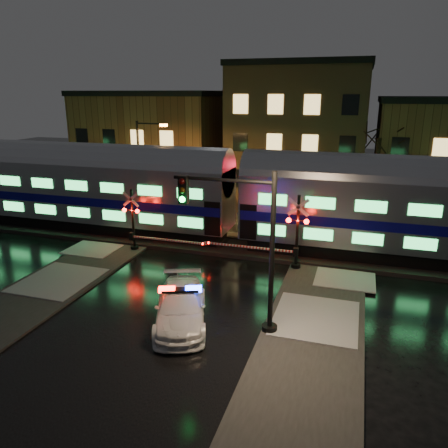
{
  "coord_description": "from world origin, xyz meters",
  "views": [
    {
      "loc": [
        7.74,
        -20.05,
        9.34
      ],
      "look_at": [
        0.66,
        2.5,
        2.2
      ],
      "focal_mm": 35.0,
      "sensor_mm": 36.0,
      "label": 1
    }
  ],
  "objects": [
    {
      "name": "police_car",
      "position": [
        1.08,
        -4.88,
        0.74
      ],
      "size": [
        3.71,
        5.48,
        1.64
      ],
      "rotation": [
        0.0,
        0.0,
        0.36
      ],
      "color": "white",
      "rests_on": "ground"
    },
    {
      "name": "streetlight",
      "position": [
        -7.76,
        9.0,
        4.25
      ],
      "size": [
        2.47,
        0.26,
        7.38
      ],
      "color": "black",
      "rests_on": "ground"
    },
    {
      "name": "train",
      "position": [
        0.72,
        5.0,
        3.38
      ],
      "size": [
        51.0,
        3.12,
        5.92
      ],
      "color": "black",
      "rests_on": "ballast"
    },
    {
      "name": "crossing_signal_right",
      "position": [
        4.47,
        2.31,
        1.73
      ],
      "size": [
        5.91,
        0.66,
        4.19
      ],
      "color": "black",
      "rests_on": "ground"
    },
    {
      "name": "crossing_signal_left",
      "position": [
        -4.71,
        2.3,
        1.59
      ],
      "size": [
        5.43,
        0.64,
        3.85
      ],
      "color": "black",
      "rests_on": "ground"
    },
    {
      "name": "traffic_light",
      "position": [
        3.77,
        -4.6,
        3.52
      ],
      "size": [
        4.28,
        0.74,
        6.61
      ],
      "rotation": [
        0.0,
        0.0,
        -0.08
      ],
      "color": "black",
      "rests_on": "ground"
    },
    {
      "name": "ground",
      "position": [
        0.0,
        0.0,
        0.0
      ],
      "size": [
        120.0,
        120.0,
        0.0
      ],
      "primitive_type": "plane",
      "color": "black",
      "rests_on": "ground"
    },
    {
      "name": "building_left",
      "position": [
        -13.0,
        22.0,
        4.5
      ],
      "size": [
        14.0,
        10.0,
        9.0
      ],
      "primitive_type": "cube",
      "color": "brown",
      "rests_on": "ground"
    },
    {
      "name": "sidewalk_right",
      "position": [
        6.5,
        -6.0,
        0.06
      ],
      "size": [
        4.0,
        20.0,
        0.12
      ],
      "primitive_type": "cube",
      "color": "#2D2D2D",
      "rests_on": "ground"
    },
    {
      "name": "sidewalk_left",
      "position": [
        -6.5,
        -6.0,
        0.06
      ],
      "size": [
        4.0,
        20.0,
        0.12
      ],
      "primitive_type": "cube",
      "color": "#2D2D2D",
      "rests_on": "ground"
    },
    {
      "name": "ballast",
      "position": [
        0.0,
        5.0,
        0.12
      ],
      "size": [
        90.0,
        4.2,
        0.24
      ],
      "primitive_type": "cube",
      "color": "black",
      "rests_on": "ground"
    },
    {
      "name": "building_mid",
      "position": [
        2.0,
        22.5,
        5.75
      ],
      "size": [
        12.0,
        11.0,
        11.5
      ],
      "primitive_type": "cube",
      "color": "brown",
      "rests_on": "ground"
    }
  ]
}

